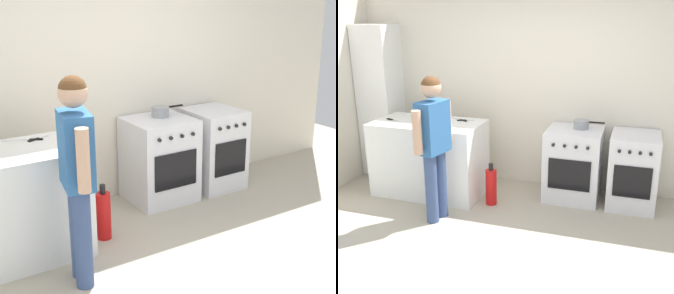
# 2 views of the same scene
# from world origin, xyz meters

# --- Properties ---
(ground_plane) EXTENTS (8.00, 8.00, 0.00)m
(ground_plane) POSITION_xyz_m (0.00, 0.00, 0.00)
(ground_plane) COLOR #ADA38E
(back_wall) EXTENTS (6.00, 0.10, 2.60)m
(back_wall) POSITION_xyz_m (0.00, 1.95, 1.30)
(back_wall) COLOR silver
(back_wall) RESTS_ON ground
(counter_unit) EXTENTS (1.30, 0.70, 0.90)m
(counter_unit) POSITION_xyz_m (-1.35, 1.20, 0.45)
(counter_unit) COLOR white
(counter_unit) RESTS_ON ground
(oven_left) EXTENTS (0.64, 0.62, 0.85)m
(oven_left) POSITION_xyz_m (0.35, 1.58, 0.43)
(oven_left) COLOR silver
(oven_left) RESTS_ON ground
(oven_right) EXTENTS (0.53, 0.62, 0.85)m
(oven_right) POSITION_xyz_m (1.03, 1.58, 0.43)
(oven_right) COLOR silver
(oven_right) RESTS_ON ground
(pot) EXTENTS (0.36, 0.18, 0.10)m
(pot) POSITION_xyz_m (0.41, 1.65, 0.90)
(pot) COLOR gray
(pot) RESTS_ON oven_left
(knife_paring) EXTENTS (0.21, 0.09, 0.01)m
(knife_paring) POSITION_xyz_m (-0.96, 1.39, 0.91)
(knife_paring) COLOR silver
(knife_paring) RESTS_ON counter_unit
(knife_carving) EXTENTS (0.31, 0.17, 0.01)m
(knife_carving) POSITION_xyz_m (-1.05, 1.42, 0.90)
(knife_carving) COLOR silver
(knife_carving) RESTS_ON counter_unit
(person) EXTENTS (0.27, 0.56, 1.55)m
(person) POSITION_xyz_m (-0.95, 0.58, 0.91)
(person) COLOR #384C7A
(person) RESTS_ON ground
(fire_extinguisher) EXTENTS (0.13, 0.13, 0.50)m
(fire_extinguisher) POSITION_xyz_m (-0.52, 1.10, 0.22)
(fire_extinguisher) COLOR red
(fire_extinguisher) RESTS_ON ground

